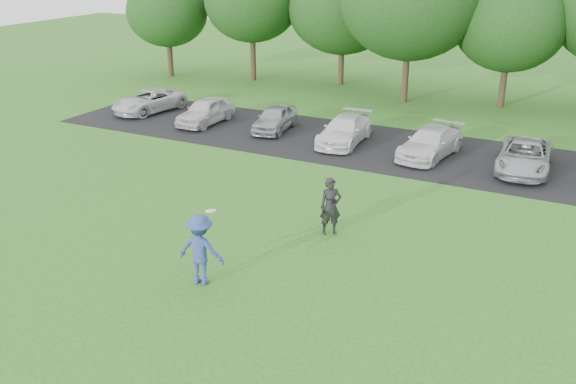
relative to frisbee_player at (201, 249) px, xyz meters
name	(u,v)px	position (x,y,z in m)	size (l,w,h in m)	color
ground	(228,280)	(0.55, 0.42, -0.97)	(100.00, 100.00, 0.00)	#2E6F1F
parking_lot	(387,148)	(0.55, 13.42, -0.96)	(32.00, 6.50, 0.03)	black
frisbee_player	(201,249)	(0.00, 0.00, 0.00)	(1.34, 0.87, 2.16)	#31468C
camera_bystander	(331,206)	(1.79, 4.33, -0.06)	(0.79, 0.74, 1.82)	black
parked_cars	(392,136)	(0.74, 13.31, -0.35)	(28.42, 5.00, 1.25)	silver
tree_row	(481,13)	(2.06, 23.18, 3.94)	(42.39, 9.85, 8.64)	#38281C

